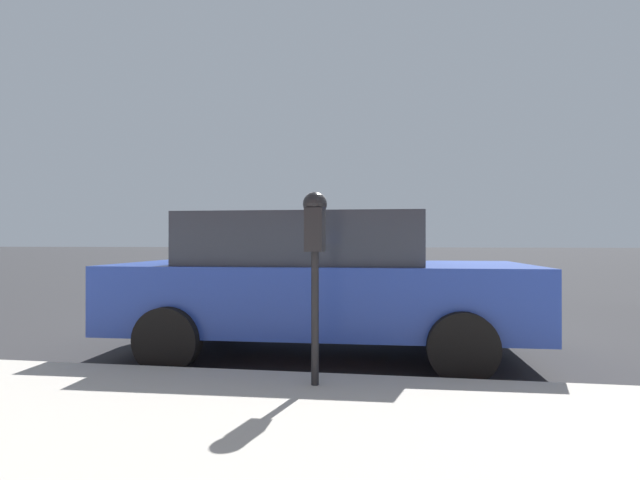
# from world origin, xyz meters

# --- Properties ---
(ground_plane) EXTENTS (220.00, 220.00, 0.00)m
(ground_plane) POSITION_xyz_m (0.00, 0.00, 0.00)
(ground_plane) COLOR #2B2B2D
(parking_meter) EXTENTS (0.21, 0.19, 1.51)m
(parking_meter) POSITION_xyz_m (-2.56, 0.02, 1.30)
(parking_meter) COLOR black
(parking_meter) RESTS_ON sidewalk
(car_blue) EXTENTS (2.26, 4.51, 1.57)m
(car_blue) POSITION_xyz_m (-0.88, 0.27, 0.82)
(car_blue) COLOR navy
(car_blue) RESTS_ON ground_plane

